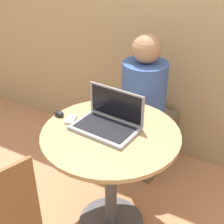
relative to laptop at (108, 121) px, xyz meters
name	(u,v)px	position (x,y,z in m)	size (l,w,h in m)	color
ground_plane	(111,222)	(0.03, -0.04, -0.79)	(12.00, 12.00, 0.00)	tan
back_wall	(178,0)	(0.03, 0.96, 0.51)	(7.00, 0.05, 2.60)	tan
round_table	(111,159)	(0.03, -0.04, -0.24)	(0.79, 0.79, 0.75)	#4C4C51
laptop	(108,121)	(0.00, 0.00, 0.00)	(0.38, 0.27, 0.21)	gray
cell_phone	(71,119)	(-0.23, -0.04, -0.04)	(0.08, 0.11, 0.02)	silver
computer_mouse	(60,113)	(-0.33, -0.03, -0.03)	(0.07, 0.04, 0.03)	black
person_seated	(146,117)	(-0.02, 0.62, -0.31)	(0.36, 0.52, 1.15)	brown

